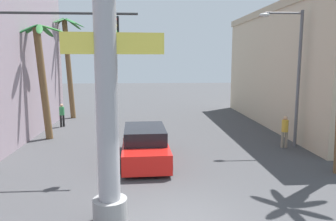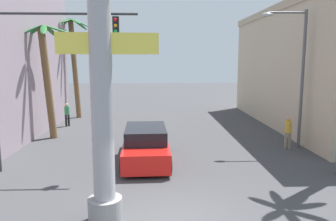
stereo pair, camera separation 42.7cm
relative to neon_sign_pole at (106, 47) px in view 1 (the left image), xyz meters
The scene contains 10 objects.
ground_plane 11.13m from the neon_sign_pole, 78.73° to the left, with size 94.81×94.81×0.00m, color #424244.
building_right 19.32m from the neon_sign_pole, 44.96° to the left, with size 8.90×17.48×8.13m.
neon_sign_pole is the anchor object (origin of this frame).
street_lamp 11.44m from the neon_sign_pole, 41.44° to the left, with size 2.29×0.28×7.02m.
traffic_light_mast 5.50m from the neon_sign_pole, 126.34° to the left, with size 5.83×0.32×6.44m.
car_lead 7.15m from the neon_sign_pole, 80.31° to the left, with size 2.22×5.24×1.56m.
palm_tree_mid_left 11.39m from the neon_sign_pole, 114.92° to the left, with size 2.83×2.85×6.57m.
palm_tree_far_left 18.12m from the neon_sign_pole, 105.80° to the left, with size 2.86×2.96×7.78m.
pedestrian_far_left 15.13m from the neon_sign_pole, 108.74° to the left, with size 0.48×0.48×1.61m.
pedestrian_mid_right 11.81m from the neon_sign_pole, 42.01° to the left, with size 0.36×0.36×1.70m.
Camera 1 is at (-0.95, -8.60, 4.55)m, focal length 35.00 mm.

